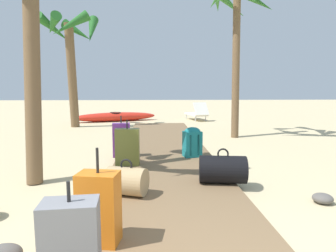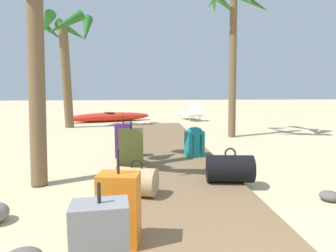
{
  "view_description": "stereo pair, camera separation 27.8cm",
  "coord_description": "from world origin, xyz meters",
  "px_view_note": "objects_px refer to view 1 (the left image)",
  "views": [
    {
      "loc": [
        -0.22,
        -1.23,
        1.43
      ],
      "look_at": [
        0.11,
        5.49,
        0.55
      ],
      "focal_mm": 31.1,
      "sensor_mm": 36.0,
      "label": 1
    },
    {
      "loc": [
        -0.49,
        -1.21,
        1.43
      ],
      "look_at": [
        0.11,
        5.49,
        0.55
      ],
      "focal_mm": 31.1,
      "sensor_mm": 36.0,
      "label": 2
    }
  ],
  "objects_px": {
    "duffel_bag_black": "(223,169)",
    "lounge_chair": "(197,113)",
    "suitcase_purple": "(121,140)",
    "backpack_teal": "(192,141)",
    "duffel_bag_tan": "(127,181)",
    "suitcase_grey": "(71,246)",
    "suitcase_olive": "(127,147)",
    "suitcase_orange": "(99,208)",
    "palm_tree_far_right": "(239,3)",
    "palm_tree_far_left": "(71,42)",
    "kayak": "(115,117)"
  },
  "relations": [
    {
      "from": "suitcase_orange",
      "to": "suitcase_olive",
      "type": "relative_size",
      "value": 1.06
    },
    {
      "from": "suitcase_purple",
      "to": "backpack_teal",
      "type": "bearing_deg",
      "value": -2.31
    },
    {
      "from": "duffel_bag_black",
      "to": "palm_tree_far_right",
      "type": "relative_size",
      "value": 0.15
    },
    {
      "from": "suitcase_purple",
      "to": "palm_tree_far_right",
      "type": "xyz_separation_m",
      "value": [
        3.03,
        2.71,
        3.38
      ]
    },
    {
      "from": "palm_tree_far_right",
      "to": "duffel_bag_black",
      "type": "bearing_deg",
      "value": -107.78
    },
    {
      "from": "suitcase_purple",
      "to": "suitcase_olive",
      "type": "distance_m",
      "value": 0.66
    },
    {
      "from": "palm_tree_far_left",
      "to": "palm_tree_far_right",
      "type": "bearing_deg",
      "value": -23.48
    },
    {
      "from": "suitcase_olive",
      "to": "suitcase_purple",
      "type": "bearing_deg",
      "value": 105.39
    },
    {
      "from": "suitcase_purple",
      "to": "duffel_bag_tan",
      "type": "bearing_deg",
      "value": -82.04
    },
    {
      "from": "suitcase_grey",
      "to": "duffel_bag_black",
      "type": "relative_size",
      "value": 1.07
    },
    {
      "from": "duffel_bag_tan",
      "to": "duffel_bag_black",
      "type": "relative_size",
      "value": 0.83
    },
    {
      "from": "suitcase_purple",
      "to": "duffel_bag_tan",
      "type": "height_order",
      "value": "suitcase_purple"
    },
    {
      "from": "duffel_bag_black",
      "to": "palm_tree_far_right",
      "type": "distance_m",
      "value": 5.81
    },
    {
      "from": "suitcase_grey",
      "to": "kayak",
      "type": "distance_m",
      "value": 10.85
    },
    {
      "from": "suitcase_orange",
      "to": "kayak",
      "type": "distance_m",
      "value": 10.27
    },
    {
      "from": "duffel_bag_tan",
      "to": "kayak",
      "type": "relative_size",
      "value": 0.16
    },
    {
      "from": "suitcase_grey",
      "to": "suitcase_olive",
      "type": "distance_m",
      "value": 3.19
    },
    {
      "from": "suitcase_olive",
      "to": "palm_tree_far_right",
      "type": "xyz_separation_m",
      "value": [
        2.85,
        3.34,
        3.39
      ]
    },
    {
      "from": "suitcase_grey",
      "to": "suitcase_orange",
      "type": "relative_size",
      "value": 0.88
    },
    {
      "from": "suitcase_olive",
      "to": "palm_tree_far_left",
      "type": "distance_m",
      "value": 6.7
    },
    {
      "from": "backpack_teal",
      "to": "suitcase_grey",
      "type": "bearing_deg",
      "value": -109.16
    },
    {
      "from": "suitcase_purple",
      "to": "suitcase_olive",
      "type": "bearing_deg",
      "value": -74.61
    },
    {
      "from": "suitcase_orange",
      "to": "duffel_bag_black",
      "type": "distance_m",
      "value": 2.14
    },
    {
      "from": "suitcase_orange",
      "to": "palm_tree_far_left",
      "type": "xyz_separation_m",
      "value": [
        -2.45,
        8.26,
        2.63
      ]
    },
    {
      "from": "suitcase_orange",
      "to": "kayak",
      "type": "relative_size",
      "value": 0.23
    },
    {
      "from": "duffel_bag_black",
      "to": "lounge_chair",
      "type": "distance_m",
      "value": 8.88
    },
    {
      "from": "suitcase_purple",
      "to": "palm_tree_far_left",
      "type": "height_order",
      "value": "palm_tree_far_left"
    },
    {
      "from": "suitcase_grey",
      "to": "palm_tree_far_right",
      "type": "bearing_deg",
      "value": 65.78
    },
    {
      "from": "lounge_chair",
      "to": "backpack_teal",
      "type": "bearing_deg",
      "value": -99.16
    },
    {
      "from": "duffel_bag_black",
      "to": "lounge_chair",
      "type": "height_order",
      "value": "lounge_chair"
    },
    {
      "from": "backpack_teal",
      "to": "suitcase_olive",
      "type": "xyz_separation_m",
      "value": [
        -1.22,
        -0.58,
        0.02
      ]
    },
    {
      "from": "duffel_bag_tan",
      "to": "lounge_chair",
      "type": "relative_size",
      "value": 0.36
    },
    {
      "from": "suitcase_orange",
      "to": "duffel_bag_tan",
      "type": "relative_size",
      "value": 1.47
    },
    {
      "from": "suitcase_grey",
      "to": "lounge_chair",
      "type": "xyz_separation_m",
      "value": [
        2.47,
        10.98,
        -0.06
      ]
    },
    {
      "from": "duffel_bag_black",
      "to": "suitcase_orange",
      "type": "bearing_deg",
      "value": -133.03
    },
    {
      "from": "palm_tree_far_left",
      "to": "suitcase_olive",
      "type": "bearing_deg",
      "value": -66.5
    },
    {
      "from": "suitcase_orange",
      "to": "duffel_bag_tan",
      "type": "height_order",
      "value": "suitcase_orange"
    },
    {
      "from": "duffel_bag_tan",
      "to": "duffel_bag_black",
      "type": "height_order",
      "value": "duffel_bag_black"
    },
    {
      "from": "duffel_bag_black",
      "to": "kayak",
      "type": "height_order",
      "value": "duffel_bag_black"
    },
    {
      "from": "suitcase_orange",
      "to": "duffel_bag_black",
      "type": "height_order",
      "value": "suitcase_orange"
    },
    {
      "from": "suitcase_orange",
      "to": "palm_tree_far_right",
      "type": "distance_m",
      "value": 7.43
    },
    {
      "from": "suitcase_grey",
      "to": "duffel_bag_tan",
      "type": "height_order",
      "value": "suitcase_grey"
    },
    {
      "from": "suitcase_purple",
      "to": "backpack_teal",
      "type": "relative_size",
      "value": 1.38
    },
    {
      "from": "palm_tree_far_right",
      "to": "suitcase_orange",
      "type": "bearing_deg",
      "value": -115.69
    },
    {
      "from": "suitcase_grey",
      "to": "backpack_teal",
      "type": "distance_m",
      "value": 3.99
    },
    {
      "from": "suitcase_purple",
      "to": "backpack_teal",
      "type": "xyz_separation_m",
      "value": [
        1.4,
        -0.06,
        -0.03
      ]
    },
    {
      "from": "backpack_teal",
      "to": "palm_tree_far_left",
      "type": "bearing_deg",
      "value": 125.95
    },
    {
      "from": "backpack_teal",
      "to": "palm_tree_far_left",
      "type": "height_order",
      "value": "palm_tree_far_left"
    },
    {
      "from": "palm_tree_far_left",
      "to": "suitcase_orange",
      "type": "bearing_deg",
      "value": -73.51
    },
    {
      "from": "suitcase_purple",
      "to": "palm_tree_far_right",
      "type": "bearing_deg",
      "value": 41.84
    }
  ]
}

